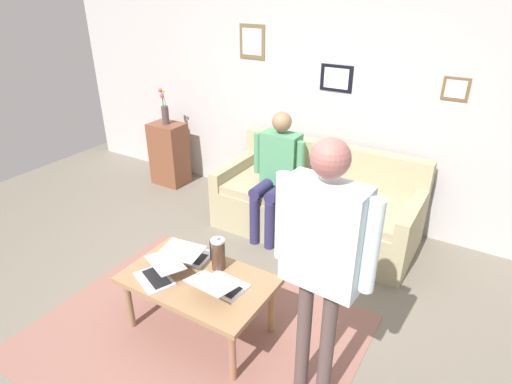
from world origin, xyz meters
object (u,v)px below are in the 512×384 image
Objects in this scene: couch at (316,206)px; person_standing at (323,249)px; laptop_left at (220,285)px; laptop_right at (158,273)px; person_seated at (277,169)px; flower_vase at (165,111)px; side_shelf at (169,154)px; laptop_center at (188,254)px; coffee_table at (198,284)px; french_press at (218,254)px.

couch is 1.17× the size of person_standing.
couch is 5.46× the size of laptop_left.
person_standing is at bearing 113.58° from couch.
laptop_right is (0.40, 1.87, 0.21)m from couch.
flower_vase is at bearing -11.96° from person_seated.
side_shelf is 3.56m from person_standing.
laptop_center is 0.86× the size of flower_vase.
laptop_left is 0.94m from person_standing.
person_standing is at bearing 125.85° from person_seated.
couch is at bearing -102.17° from laptop_right.
flower_vase is (2.12, -0.15, 0.65)m from couch.
person_standing reaches higher than laptop_center.
flower_vase reaches higher than laptop_center.
laptop_center is at bearing -96.38° from laptop_right.
laptop_center is at bearing -21.98° from laptop_left.
side_shelf is at bearing -44.88° from laptop_center.
laptop_left is at bearing 173.12° from coffee_table.
laptop_left is at bearing 138.69° from flower_vase.
laptop_right is 0.44m from french_press.
person_seated is (0.24, -1.33, 0.13)m from french_press.
couch reaches higher than side_shelf.
french_press is at bearing -172.75° from laptop_center.
flower_vase reaches higher than laptop_right.
laptop_center is 2.46m from side_shelf.
person_seated is (0.40, -1.53, 0.21)m from laptop_left.
couch reaches higher than laptop_left.
side_shelf is 1.83m from person_seated.
coffee_table is 2.76m from flower_vase.
laptop_right is 1.66m from person_seated.
person_standing is at bearing 164.62° from french_press.
laptop_left is (-0.21, 0.03, 0.10)m from coffee_table.
french_press is at bearing -15.38° from person_standing.
laptop_left is 0.27m from french_press.
laptop_left is 2.91m from flower_vase.
side_shelf reaches higher than french_press.
couch is at bearing 175.92° from side_shelf.
person_seated is (-0.02, -1.36, 0.20)m from laptop_center.
laptop_right is at bearing 130.25° from side_shelf.
person_standing is (-0.89, 0.24, 0.50)m from french_press.
laptop_right is 1.41× the size of french_press.
person_seated reaches higher than coffee_table.
laptop_center reaches higher than coffee_table.
laptop_right is at bearing 30.65° from coffee_table.
laptop_left is at bearing 127.15° from french_press.
laptop_left is 0.47× the size of side_shelf.
person_standing is at bearing 176.77° from laptop_left.
laptop_center is 0.97× the size of laptop_right.
flower_vase is at bearing 59.40° from side_shelf.
coffee_table is at bearing 136.13° from flower_vase.
coffee_table is 1.17m from person_standing.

